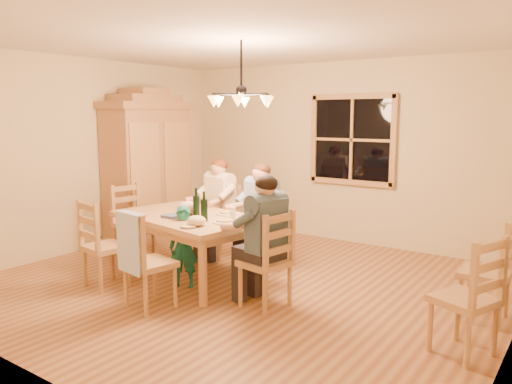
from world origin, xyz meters
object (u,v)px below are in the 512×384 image
Objects in this scene: chair_near_left at (106,260)px; chair_near_right at (150,278)px; dining_table at (189,224)px; chair_end_left at (134,236)px; chandelier at (241,99)px; wine_bottle_a at (196,202)px; chair_far_left at (219,235)px; adult_woman at (219,196)px; wine_bottle_b at (204,206)px; child at (184,247)px; adult_plaid_man at (261,203)px; chair_spare_front at (463,318)px; adult_slate_man at (265,225)px; armoire at (148,172)px; chair_far_right at (261,246)px; chair_end_right at (265,277)px; chair_spare_back at (484,289)px.

chair_near_right is at bearing 0.00° from chair_near_left.
chair_end_left reaches higher than dining_table.
chandelier is 2.11m from chair_near_right.
wine_bottle_a is at bearing 90.40° from chair_end_left.
chair_far_left is 1.13× the size of adult_woman.
chandelier is 1.23m from wine_bottle_b.
chandelier is 2.33× the size of wine_bottle_b.
child is (0.72, 0.50, 0.15)m from chair_near_left.
chandelier is 1.37m from adult_plaid_man.
dining_table is at bearing 117.90° from chair_near_right.
chair_spare_front is at bearing -25.58° from child.
chandelier reaches higher than adult_slate_man.
armoire is 2.32× the size of chair_end_left.
wine_bottle_b is (0.36, -0.15, 0.27)m from dining_table.
chandelier is 1.87m from chair_far_right.
armoire is at bearing 2.96° from adult_plaid_man.
armoire is 3.27m from adult_slate_man.
adult_slate_man is (-0.00, 0.00, 0.54)m from chair_end_right.
chandelier reaches higher than chair_near_right.
chair_spare_front is at bearing 0.08° from wine_bottle_b.
wine_bottle_a is at bearing 103.15° from chair_spare_back.
adult_slate_man is 0.88× the size of chair_spare_front.
chair_far_left is 1.15m from chair_end_left.
chair_far_left is at bearing 86.22° from chair_spare_back.
armoire is at bearing 118.69° from child.
wine_bottle_a and wine_bottle_b have the same top height.
wine_bottle_a is at bearing 75.20° from chair_far_right.
chair_spare_back reaches higher than child.
armoire is at bearing -134.53° from chair_end_left.
adult_plaid_man reaches higher than wine_bottle_a.
dining_table is 0.92m from adult_plaid_man.
wine_bottle_a reaches higher than chair_spare_back.
chair_end_right is 1.13× the size of adult_slate_man.
chair_far_right is at bearing 117.98° from chair_end_left.
adult_woman reaches higher than dining_table.
chair_far_left is at bearing 63.43° from adult_slate_man.
chair_far_right is (0.48, 0.76, -0.36)m from dining_table.
chair_near_right is 1.96m from adult_woman.
wine_bottle_a is (-0.36, -0.77, 0.62)m from chair_far_right.
chair_far_left is 1.38m from wine_bottle_b.
chair_end_left is 4.30m from chair_spare_front.
chair_end_left and chair_spare_front have the same top height.
armoire is 1.27m from chair_end_left.
chair_end_left is 1.13× the size of adult_plaid_man.
chair_spare_front is at bearing -77.79° from adult_slate_man.
chandelier is at bearing 101.30° from chair_spare_back.
wine_bottle_a reaches higher than child.
adult_woman is 3.41m from chair_spare_back.
chair_spare_back is (3.36, -0.23, 0.00)m from chair_far_left.
chair_far_left is 3.37m from chair_spare_back.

